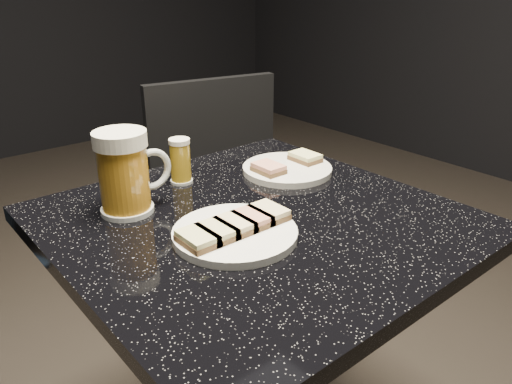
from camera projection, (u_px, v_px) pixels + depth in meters
plate_large at (235, 233)px, 0.85m from camera, size 0.22×0.22×0.01m
plate_small at (287, 169)px, 1.14m from camera, size 0.20×0.20×0.01m
table at (256, 322)px, 1.02m from camera, size 0.70×0.70×0.75m
beer_mug at (125, 172)px, 0.92m from camera, size 0.14×0.10×0.16m
beer_tumbler at (180, 161)px, 1.06m from camera, size 0.05×0.05×0.10m
chair at (231, 209)px, 1.54m from camera, size 0.49×0.49×0.88m
canapes_on_plate_large at (235, 225)px, 0.85m from camera, size 0.20×0.07×0.02m
canapes_on_plate_small at (287, 162)px, 1.13m from camera, size 0.16×0.07×0.02m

